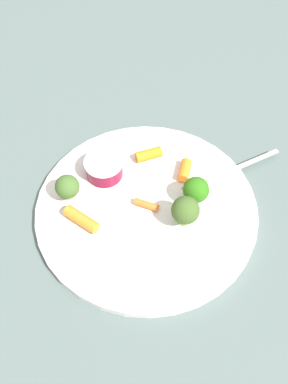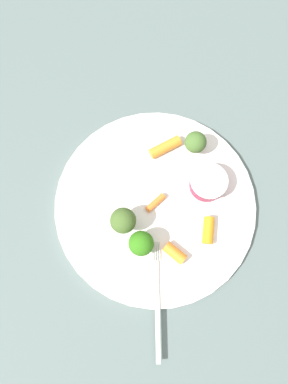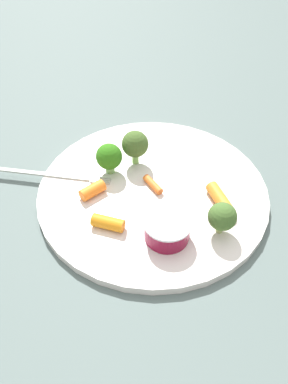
{
  "view_description": "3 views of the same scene",
  "coord_description": "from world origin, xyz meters",
  "px_view_note": "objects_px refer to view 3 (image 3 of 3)",
  "views": [
    {
      "loc": [
        -0.24,
        0.25,
        0.53
      ],
      "look_at": [
        0.02,
        -0.01,
        0.02
      ],
      "focal_mm": 40.81,
      "sensor_mm": 36.0,
      "label": 1
    },
    {
      "loc": [
        -0.06,
        -0.11,
        0.55
      ],
      "look_at": [
        -0.01,
        0.02,
        0.03
      ],
      "focal_mm": 32.43,
      "sensor_mm": 36.0,
      "label": 2
    },
    {
      "loc": [
        0.35,
        -0.07,
        0.36
      ],
      "look_at": [
        0.01,
        -0.01,
        0.02
      ],
      "focal_mm": 33.05,
      "sensor_mm": 36.0,
      "label": 3
    }
  ],
  "objects_px": {
    "fork": "(55,175)",
    "carrot_stick_2": "(220,199)",
    "carrot_stick_3": "(108,223)",
    "broccoli_floret_1": "(222,217)",
    "carrot_stick_0": "(153,184)",
    "broccoli_floret_0": "(109,157)",
    "sauce_cup": "(169,228)",
    "broccoli_floret_2": "(135,144)",
    "carrot_stick_1": "(93,191)",
    "plate": "(153,190)"
  },
  "relations": [
    {
      "from": "fork",
      "to": "carrot_stick_2",
      "type": "bearing_deg",
      "value": 66.42
    },
    {
      "from": "carrot_stick_3",
      "to": "broccoli_floret_1",
      "type": "bearing_deg",
      "value": 77.12
    },
    {
      "from": "carrot_stick_0",
      "to": "fork",
      "type": "xyz_separation_m",
      "value": [
        -0.05,
        -0.14,
        -0.0
      ]
    },
    {
      "from": "broccoli_floret_0",
      "to": "carrot_stick_0",
      "type": "xyz_separation_m",
      "value": [
        0.04,
        0.06,
        -0.02
      ]
    },
    {
      "from": "sauce_cup",
      "to": "fork",
      "type": "relative_size",
      "value": 0.35
    },
    {
      "from": "broccoli_floret_0",
      "to": "broccoli_floret_2",
      "type": "distance_m",
      "value": 0.04
    },
    {
      "from": "broccoli_floret_1",
      "to": "carrot_stick_2",
      "type": "distance_m",
      "value": 0.05
    },
    {
      "from": "carrot_stick_0",
      "to": "sauce_cup",
      "type": "bearing_deg",
      "value": 1.31
    },
    {
      "from": "carrot_stick_1",
      "to": "carrot_stick_3",
      "type": "relative_size",
      "value": 0.86
    },
    {
      "from": "broccoli_floret_0",
      "to": "fork",
      "type": "relative_size",
      "value": 0.28
    },
    {
      "from": "broccoli_floret_0",
      "to": "broccoli_floret_1",
      "type": "distance_m",
      "value": 0.18
    },
    {
      "from": "sauce_cup",
      "to": "broccoli_floret_1",
      "type": "relative_size",
      "value": 1.29
    },
    {
      "from": "carrot_stick_0",
      "to": "carrot_stick_2",
      "type": "height_order",
      "value": "carrot_stick_2"
    },
    {
      "from": "sauce_cup",
      "to": "fork",
      "type": "distance_m",
      "value": 0.19
    },
    {
      "from": "carrot_stick_0",
      "to": "carrot_stick_2",
      "type": "bearing_deg",
      "value": 58.85
    },
    {
      "from": "sauce_cup",
      "to": "carrot_stick_0",
      "type": "relative_size",
      "value": 1.61
    },
    {
      "from": "broccoli_floret_0",
      "to": "broccoli_floret_1",
      "type": "bearing_deg",
      "value": 41.82
    },
    {
      "from": "broccoli_floret_2",
      "to": "carrot_stick_2",
      "type": "distance_m",
      "value": 0.14
    },
    {
      "from": "broccoli_floret_2",
      "to": "carrot_stick_0",
      "type": "bearing_deg",
      "value": 15.82
    },
    {
      "from": "sauce_cup",
      "to": "carrot_stick_1",
      "type": "distance_m",
      "value": 0.12
    },
    {
      "from": "broccoli_floret_1",
      "to": "carrot_stick_3",
      "type": "relative_size",
      "value": 1.11
    },
    {
      "from": "broccoli_floret_1",
      "to": "carrot_stick_0",
      "type": "xyz_separation_m",
      "value": [
        -0.09,
        -0.07,
        -0.02
      ]
    },
    {
      "from": "broccoli_floret_0",
      "to": "carrot_stick_2",
      "type": "height_order",
      "value": "broccoli_floret_0"
    },
    {
      "from": "carrot_stick_3",
      "to": "fork",
      "type": "relative_size",
      "value": 0.25
    },
    {
      "from": "broccoli_floret_0",
      "to": "carrot_stick_3",
      "type": "bearing_deg",
      "value": -7.7
    },
    {
      "from": "broccoli_floret_2",
      "to": "broccoli_floret_0",
      "type": "bearing_deg",
      "value": -70.78
    },
    {
      "from": "plate",
      "to": "carrot_stick_0",
      "type": "height_order",
      "value": "carrot_stick_0"
    },
    {
      "from": "broccoli_floret_1",
      "to": "carrot_stick_0",
      "type": "bearing_deg",
      "value": -145.01
    },
    {
      "from": "plate",
      "to": "broccoli_floret_1",
      "type": "distance_m",
      "value": 0.12
    },
    {
      "from": "carrot_stick_2",
      "to": "fork",
      "type": "height_order",
      "value": "carrot_stick_2"
    },
    {
      "from": "broccoli_floret_0",
      "to": "fork",
      "type": "height_order",
      "value": "broccoli_floret_0"
    },
    {
      "from": "carrot_stick_2",
      "to": "broccoli_floret_0",
      "type": "bearing_deg",
      "value": -123.55
    },
    {
      "from": "plate",
      "to": "fork",
      "type": "bearing_deg",
      "value": -109.34
    },
    {
      "from": "plate",
      "to": "carrot_stick_0",
      "type": "bearing_deg",
      "value": 166.71
    },
    {
      "from": "broccoli_floret_0",
      "to": "broccoli_floret_1",
      "type": "relative_size",
      "value": 1.04
    },
    {
      "from": "carrot_stick_0",
      "to": "broccoli_floret_2",
      "type": "bearing_deg",
      "value": -164.18
    },
    {
      "from": "carrot_stick_3",
      "to": "fork",
      "type": "distance_m",
      "value": 0.13
    },
    {
      "from": "plate",
      "to": "fork",
      "type": "relative_size",
      "value": 1.94
    },
    {
      "from": "carrot_stick_1",
      "to": "carrot_stick_3",
      "type": "bearing_deg",
      "value": 13.92
    },
    {
      "from": "plate",
      "to": "sauce_cup",
      "type": "height_order",
      "value": "sauce_cup"
    },
    {
      "from": "plate",
      "to": "broccoli_floret_2",
      "type": "bearing_deg",
      "value": -165.09
    },
    {
      "from": "plate",
      "to": "broccoli_floret_0",
      "type": "distance_m",
      "value": 0.08
    },
    {
      "from": "plate",
      "to": "sauce_cup",
      "type": "distance_m",
      "value": 0.09
    },
    {
      "from": "carrot_stick_0",
      "to": "fork",
      "type": "distance_m",
      "value": 0.14
    },
    {
      "from": "plate",
      "to": "carrot_stick_1",
      "type": "bearing_deg",
      "value": -88.58
    },
    {
      "from": "broccoli_floret_0",
      "to": "carrot_stick_0",
      "type": "bearing_deg",
      "value": 53.15
    },
    {
      "from": "broccoli_floret_1",
      "to": "carrot_stick_2",
      "type": "bearing_deg",
      "value": 160.4
    },
    {
      "from": "broccoli_floret_2",
      "to": "fork",
      "type": "height_order",
      "value": "broccoli_floret_2"
    },
    {
      "from": "broccoli_floret_1",
      "to": "carrot_stick_2",
      "type": "height_order",
      "value": "broccoli_floret_1"
    },
    {
      "from": "broccoli_floret_1",
      "to": "carrot_stick_3",
      "type": "bearing_deg",
      "value": -102.88
    }
  ]
}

